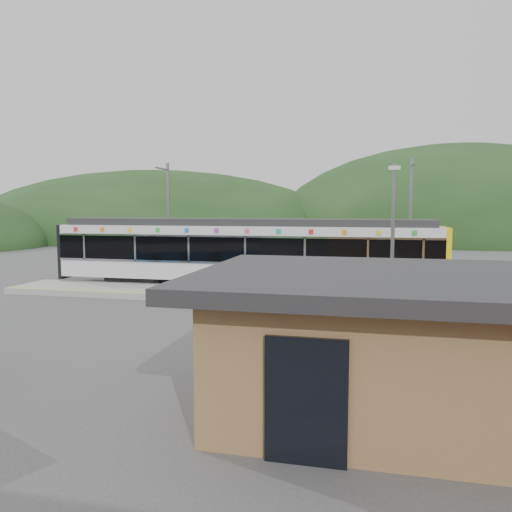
# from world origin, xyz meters

# --- Properties ---
(ground) EXTENTS (120.00, 120.00, 0.00)m
(ground) POSITION_xyz_m (0.00, 0.00, 0.00)
(ground) COLOR #4C4C4F
(ground) RESTS_ON ground
(hills) EXTENTS (146.00, 149.00, 26.00)m
(hills) POSITION_xyz_m (6.19, 5.29, 0.00)
(hills) COLOR #1E3D19
(hills) RESTS_ON ground
(platform) EXTENTS (26.00, 3.20, 0.30)m
(platform) POSITION_xyz_m (0.00, 3.30, 0.15)
(platform) COLOR #9E9E99
(platform) RESTS_ON ground
(yellow_line) EXTENTS (26.00, 0.10, 0.01)m
(yellow_line) POSITION_xyz_m (0.00, 2.00, 0.30)
(yellow_line) COLOR yellow
(yellow_line) RESTS_ON platform
(train) EXTENTS (20.44, 3.01, 3.74)m
(train) POSITION_xyz_m (-1.65, 6.00, 2.06)
(train) COLOR black
(train) RESTS_ON ground
(catenary_mast_west) EXTENTS (0.18, 1.80, 7.00)m
(catenary_mast_west) POSITION_xyz_m (-7.00, 8.56, 3.65)
(catenary_mast_west) COLOR slate
(catenary_mast_west) RESTS_ON ground
(catenary_mast_east) EXTENTS (0.18, 1.80, 7.00)m
(catenary_mast_east) POSITION_xyz_m (7.00, 8.56, 3.65)
(catenary_mast_east) COLOR slate
(catenary_mast_east) RESTS_ON ground
(station_shelter) EXTENTS (9.20, 6.20, 3.00)m
(station_shelter) POSITION_xyz_m (6.00, -9.01, 1.55)
(station_shelter) COLOR olive
(station_shelter) RESTS_ON ground
(lamp_post) EXTENTS (0.36, 1.01, 5.70)m
(lamp_post) POSITION_xyz_m (5.66, -3.12, 3.41)
(lamp_post) COLOR slate
(lamp_post) RESTS_ON ground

